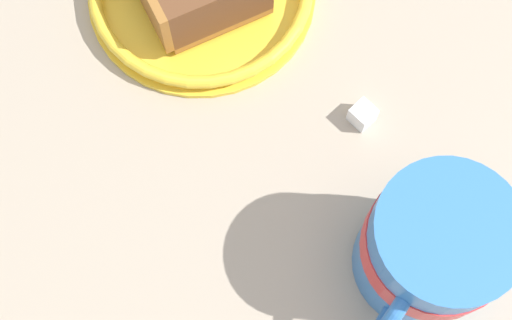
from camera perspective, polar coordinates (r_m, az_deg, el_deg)
The scene contains 3 objects.
ground_plane at distance 50.26cm, azimuth -0.58°, elevation 1.43°, with size 149.52×149.52×2.27cm, color tan.
tea_mug at distance 43.25cm, azimuth 13.83°, elevation -6.85°, with size 10.20×8.43×9.16cm.
sugar_cube at distance 49.52cm, azimuth 8.47°, elevation 3.58°, with size 1.51×1.51×1.51cm, color white.
Camera 1 is at (17.64, 2.10, 45.88)cm, focal length 50.32 mm.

